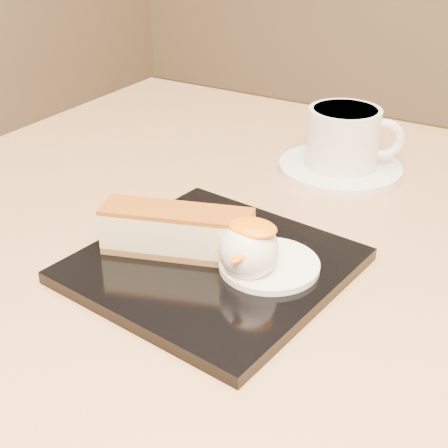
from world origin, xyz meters
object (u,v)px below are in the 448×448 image
Objects in this scene: saucer at (340,168)px; dessert_plate at (213,266)px; table at (228,334)px; ice_cream_scoop at (249,250)px; cheesecake at (177,231)px; coffee_cup at (345,136)px.

dessert_plate is at bearing -93.35° from saucer.
table is at bearing -107.40° from saucer.
cheesecake is at bearing 180.00° from ice_cream_scoop.
cheesecake is at bearing -100.42° from saucer.
cheesecake is 0.28m from saucer.
coffee_cup is (0.06, 0.18, 0.20)m from table.
coffee_cup reaches higher than dessert_plate.
saucer is (0.06, 0.18, 0.16)m from table.
table is at bearing 112.81° from dessert_plate.
ice_cream_scoop is (0.04, -0.01, 0.03)m from dessert_plate.
coffee_cup is (0.00, 0.00, 0.04)m from saucer.
dessert_plate is at bearing 172.87° from ice_cream_scoop.
dessert_plate is 1.96× the size of coffee_cup.
coffee_cup is at bearing 23.32° from saucer.
table is 3.64× the size of dessert_plate.
saucer is (0.02, 0.27, -0.00)m from dessert_plate.
dessert_plate is 0.05m from ice_cream_scoop.
cheesecake reaches higher than saucer.
dessert_plate is at bearing -10.62° from cheesecake.
saucer is at bearing 72.60° from table.
ice_cream_scoop is at bearing -85.03° from saucer.
table is at bearing 128.72° from ice_cream_scoop.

